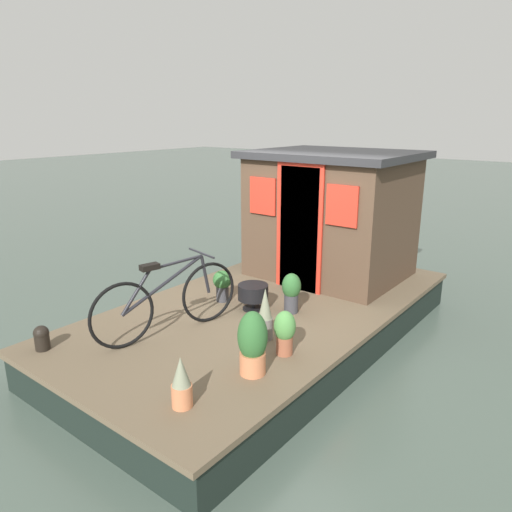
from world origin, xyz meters
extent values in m
plane|color=#47564C|center=(0.00, 0.00, 0.00)|extent=(60.00, 60.00, 0.00)
cube|color=brown|center=(0.00, 0.00, 0.45)|extent=(5.46, 2.87, 0.06)
cube|color=black|center=(0.00, 0.00, 0.21)|extent=(5.35, 2.81, 0.42)
cube|color=#4C3828|center=(1.63, 0.00, 1.35)|extent=(1.71, 2.08, 1.75)
cube|color=#28282B|center=(1.63, 0.00, 2.28)|extent=(1.91, 2.28, 0.10)
cube|color=#19334C|center=(0.75, 0.00, 1.33)|extent=(0.04, 0.60, 1.70)
cube|color=red|center=(0.75, 0.00, 1.38)|extent=(0.03, 0.72, 1.80)
cube|color=red|center=(0.75, -0.62, 1.73)|extent=(0.03, 0.44, 0.52)
cube|color=red|center=(0.75, 0.62, 1.73)|extent=(0.03, 0.44, 0.52)
torus|color=black|center=(-0.81, 0.22, 0.84)|extent=(0.71, 0.19, 0.72)
torus|color=black|center=(-1.85, 0.46, 0.84)|extent=(0.71, 0.19, 0.72)
cylinder|color=black|center=(-1.37, 0.35, 1.07)|extent=(0.98, 0.25, 0.49)
cylinder|color=black|center=(-1.20, 0.31, 1.28)|extent=(0.64, 0.17, 0.07)
cylinder|color=black|center=(-1.68, 0.42, 1.05)|extent=(0.37, 0.12, 0.45)
cylinder|color=black|center=(-0.85, 0.23, 1.07)|extent=(0.13, 0.06, 0.47)
cube|color=black|center=(-1.52, 0.38, 1.29)|extent=(0.22, 0.14, 0.06)
cylinder|color=black|center=(-0.89, 0.24, 1.33)|extent=(0.13, 0.49, 0.02)
cylinder|color=slate|center=(-0.78, -0.58, 0.60)|extent=(0.17, 0.17, 0.24)
cone|color=gray|center=(-0.78, -0.58, 0.89)|extent=(0.15, 0.15, 0.34)
cylinder|color=#935138|center=(-0.94, -0.94, 0.57)|extent=(0.17, 0.17, 0.19)
ellipsoid|color=#4C8942|center=(-0.94, -0.94, 0.78)|extent=(0.22, 0.22, 0.32)
cylinder|color=#C6754C|center=(-2.22, -0.80, 0.57)|extent=(0.18, 0.18, 0.20)
cone|color=gray|center=(-2.22, -0.80, 0.80)|extent=(0.16, 0.16, 0.26)
cylinder|color=#C6754C|center=(-1.44, -0.93, 0.58)|extent=(0.25, 0.25, 0.21)
ellipsoid|color=#2D602D|center=(-1.44, -0.93, 0.86)|extent=(0.28, 0.28, 0.48)
cylinder|color=#38383D|center=(-0.23, 0.53, 0.58)|extent=(0.16, 0.16, 0.21)
sphere|color=#2D602D|center=(-0.23, 0.53, 0.77)|extent=(0.24, 0.24, 0.24)
cylinder|color=#38383D|center=(0.01, -0.39, 0.59)|extent=(0.17, 0.17, 0.23)
ellipsoid|color=#2D602D|center=(0.01, -0.39, 0.82)|extent=(0.23, 0.23, 0.32)
cylinder|color=black|center=(-0.21, 0.04, 0.71)|extent=(0.38, 0.38, 0.19)
cylinder|color=black|center=(-0.21, 0.04, 0.54)|extent=(0.04, 0.04, 0.14)
cylinder|color=black|center=(-0.21, 0.04, 0.49)|extent=(0.26, 0.26, 0.02)
cylinder|color=black|center=(-2.40, 1.09, 0.57)|extent=(0.15, 0.15, 0.18)
sphere|color=black|center=(-2.40, 1.09, 0.66)|extent=(0.16, 0.16, 0.16)
camera|label=1|loc=(-4.59, -3.43, 2.80)|focal=33.65mm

